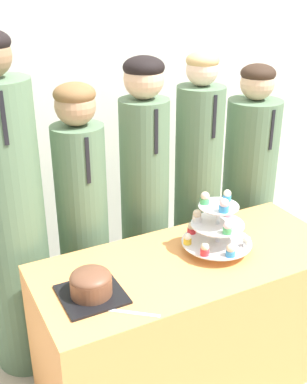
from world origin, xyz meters
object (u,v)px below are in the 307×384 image
object	(u,v)px
student_0	(12,225)
student_2	(145,203)
round_cake	(91,284)
cake_knife	(107,310)
student_3	(197,195)
student_1	(83,226)
student_4	(248,192)
cupcake_stand	(217,227)

from	to	relation	value
student_0	student_2	distance (m)	0.70
round_cake	cake_knife	distance (m)	0.12
student_3	round_cake	bearing A→B (deg)	-145.84
student_0	student_3	bearing A→B (deg)	-0.00
round_cake	student_2	world-z (taller)	student_2
round_cake	student_0	distance (m)	0.60
student_0	student_3	size ratio (longest dim) A/B	1.10
student_1	student_2	xyz separation A→B (m)	(0.35, 0.00, 0.05)
student_1	cake_knife	bearing A→B (deg)	-102.60
round_cake	cake_knife	xyz separation A→B (m)	(0.02, -0.11, -0.05)
round_cake	student_4	world-z (taller)	student_4
cake_knife	cupcake_stand	bearing A→B (deg)	54.50
cake_knife	cupcake_stand	xyz separation A→B (m)	(0.61, 0.17, 0.12)
student_3	student_4	distance (m)	0.36
student_0	student_1	size ratio (longest dim) A/B	1.17
student_3	student_2	bearing A→B (deg)	180.00
student_2	cake_knife	bearing A→B (deg)	-126.19
cupcake_stand	student_0	size ratio (longest dim) A/B	0.19
round_cake	student_3	world-z (taller)	student_3
round_cake	student_1	distance (m)	0.60
student_1	student_3	distance (m)	0.68
round_cake	cupcake_stand	world-z (taller)	cupcake_stand
cupcake_stand	student_4	bearing A→B (deg)	41.42
student_3	student_4	bearing A→B (deg)	0.00
student_0	student_2	xyz separation A→B (m)	(0.70, -0.00, -0.04)
student_0	student_2	size ratio (longest dim) A/B	1.10
cupcake_stand	student_0	bearing A→B (deg)	147.55
cake_knife	student_1	xyz separation A→B (m)	(0.15, 0.69, -0.01)
student_0	student_3	xyz separation A→B (m)	(1.02, -0.00, -0.06)
round_cake	student_2	distance (m)	0.78
student_0	student_4	bearing A→B (deg)	-0.00
student_0	student_4	world-z (taller)	student_0
cupcake_stand	student_1	world-z (taller)	student_1
cupcake_stand	student_2	bearing A→B (deg)	101.96
cake_knife	student_3	world-z (taller)	student_3
cake_knife	student_2	size ratio (longest dim) A/B	0.17
cake_knife	student_4	bearing A→B (deg)	68.51
cupcake_stand	student_4	xyz separation A→B (m)	(0.58, 0.51, -0.15)
cupcake_stand	round_cake	bearing A→B (deg)	-174.17
cupcake_stand	student_4	distance (m)	0.79
cake_knife	cupcake_stand	world-z (taller)	cupcake_stand
student_3	student_0	bearing A→B (deg)	180.00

